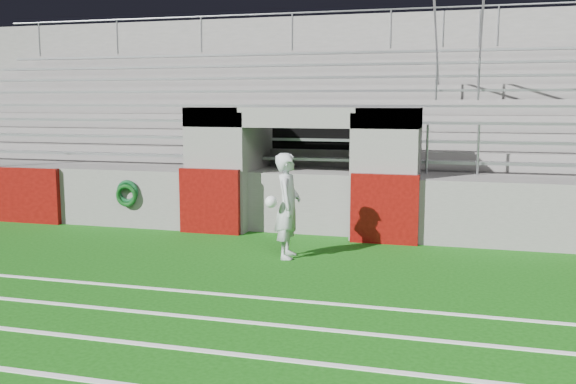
% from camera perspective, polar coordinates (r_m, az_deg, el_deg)
% --- Properties ---
extents(ground, '(90.00, 90.00, 0.00)m').
position_cam_1_polar(ground, '(10.16, -3.85, -7.49)').
color(ground, '#114C0C').
rests_on(ground, ground).
extents(stadium_structure, '(26.00, 8.48, 5.42)m').
position_cam_1_polar(stadium_structure, '(17.55, 4.81, 4.01)').
color(stadium_structure, slate).
rests_on(stadium_structure, ground).
extents(goalkeeper_with_ball, '(0.58, 0.76, 1.84)m').
position_cam_1_polar(goalkeeper_with_ball, '(11.15, -0.03, -1.22)').
color(goalkeeper_with_ball, '#B3BABE').
rests_on(goalkeeper_with_ball, ground).
extents(hose_coil, '(0.51, 0.14, 0.58)m').
position_cam_1_polar(hose_coil, '(14.14, -14.12, -0.14)').
color(hose_coil, '#0C3F1C').
rests_on(hose_coil, ground).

